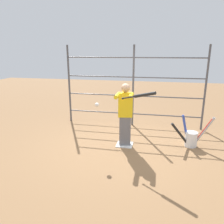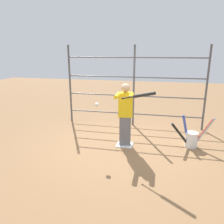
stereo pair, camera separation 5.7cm
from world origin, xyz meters
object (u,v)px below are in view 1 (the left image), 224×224
Objects in this scene: baseball_bat_swinging at (142,95)px; bat_bucket at (192,137)px; softball_in_flight at (97,105)px; batter at (125,113)px.

bat_bucket is (-1.20, -0.93, -1.19)m from baseball_bat_swinging.
baseball_bat_swinging is 7.86× the size of softball_in_flight.
bat_bucket is (-1.64, -0.27, -0.60)m from batter.
batter reaches higher than softball_in_flight.
bat_bucket is at bearing -170.61° from batter.
baseball_bat_swinging reaches higher than bat_bucket.
softball_in_flight is at bearing 37.52° from batter.
batter is 1.54× the size of bat_bucket.
bat_bucket is at bearing -162.09° from softball_in_flight.
batter is at bearing -142.48° from softball_in_flight.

